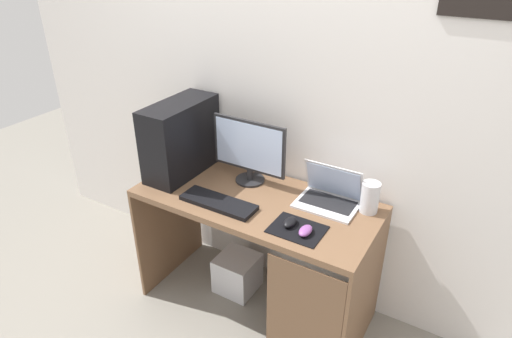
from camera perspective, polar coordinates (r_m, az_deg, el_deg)
ground_plane at (r=2.90m, az=-0.00°, el=-16.89°), size 8.00×8.00×0.00m
wall_back at (r=2.46m, az=4.18°, el=10.35°), size 4.00×0.05×2.60m
desk at (r=2.49m, az=0.22°, el=-7.29°), size 1.32×0.60×0.78m
pc_tower at (r=2.62m, az=-9.61°, el=3.91°), size 0.21×0.49×0.43m
monitor at (r=2.48m, az=-0.89°, el=2.39°), size 0.45×0.17×0.38m
laptop at (r=2.38m, az=9.38°, el=-3.45°), size 0.32×0.23×0.22m
speaker at (r=2.34m, az=14.40°, el=-3.55°), size 0.09×0.09×0.17m
keyboard at (r=2.36m, az=-4.85°, el=-4.31°), size 0.42×0.14×0.02m
mousepad at (r=2.18m, az=5.31°, el=-7.71°), size 0.26×0.20×0.00m
mouse_left at (r=2.19m, az=4.39°, el=-6.82°), size 0.06×0.10×0.03m
mouse_right at (r=2.14m, az=6.37°, el=-7.88°), size 0.06×0.10×0.03m
subwoofer at (r=2.92m, az=-2.40°, el=-13.17°), size 0.24×0.24×0.24m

